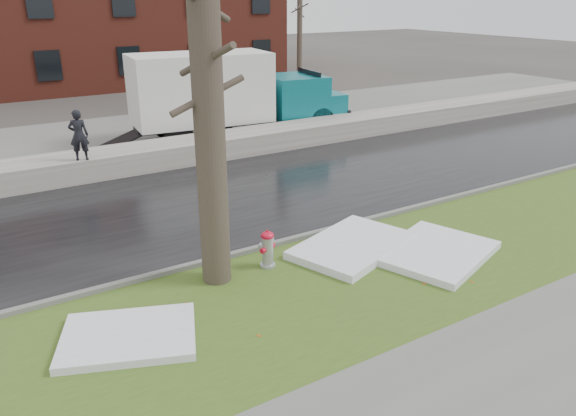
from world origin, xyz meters
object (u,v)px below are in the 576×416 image
box_truck (227,93)px  tree (208,100)px  worker (79,135)px  fire_hydrant (267,247)px

box_truck → tree: bearing=-111.1°
box_truck → worker: size_ratio=6.61×
worker → tree: bearing=114.4°
fire_hydrant → worker: worker is taller
tree → worker: size_ratio=4.71×
fire_hydrant → worker: bearing=81.4°
tree → box_truck: bearing=62.5°
tree → worker: 8.18m
fire_hydrant → tree: tree is taller
worker → box_truck: bearing=-136.5°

